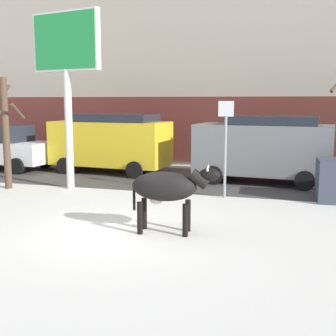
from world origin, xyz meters
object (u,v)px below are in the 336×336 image
Objects in this scene: car_white_sedan at (4,148)px; car_grey_van at (264,147)px; car_yellow_van at (111,141)px; street_sign at (225,141)px; bare_tree_right_lot at (5,130)px; billboard at (66,52)px; cow_black at (167,188)px; pedestrian_near_billboard at (170,144)px.

car_grey_van is (10.57, -0.04, 0.33)m from car_white_sedan.
car_yellow_van is 1.68× the size of street_sign.
bare_tree_right_lot is at bearing -52.01° from car_white_sedan.
billboard reaches higher than car_white_sedan.
cow_black is 0.44× the size of car_white_sedan.
billboard is (-4.41, 3.76, 3.32)m from cow_black.
car_grey_van is 8.62m from bare_tree_right_lot.
billboard is 7.43m from pedestrian_near_billboard.
bare_tree_right_lot reaches higher than car_white_sedan.
pedestrian_near_billboard is (1.56, 3.03, -0.36)m from car_yellow_van.
billboard is 1.29× the size of car_white_sedan.
pedestrian_near_billboard is at bearing 62.74° from car_yellow_van.
car_grey_van is at bearing -38.90° from pedestrian_near_billboard.
car_white_sedan is at bearing 127.99° from bare_tree_right_lot.
car_white_sedan reaches higher than cow_black.
cow_black is 0.54× the size of bare_tree_right_lot.
pedestrian_near_billboard is (-4.39, 3.55, -0.36)m from car_grey_van.
billboard is at bearing -103.31° from pedestrian_near_billboard.
pedestrian_near_billboard is 7.83m from bare_tree_right_lot.
billboard reaches higher than car_yellow_van.
street_sign is at bearing -107.51° from car_grey_van.
pedestrian_near_billboard is 7.30m from street_sign.
car_yellow_van reaches higher than cow_black.
cow_black is 0.41× the size of car_grey_van.
billboard is at bearing -89.25° from car_yellow_van.
bare_tree_right_lot reaches higher than cow_black.
street_sign is at bearing 80.83° from cow_black.
billboard is 6.46m from car_white_sedan.
street_sign reaches higher than car_yellow_van.
car_white_sedan is at bearing 179.78° from car_grey_van.
car_yellow_van and car_grey_van have the same top height.
car_yellow_van reaches higher than pedestrian_near_billboard.
pedestrian_near_billboard is at bearing 29.59° from car_white_sedan.
billboard is 1.18× the size of car_grey_van.
car_grey_van is at bearing 77.22° from cow_black.
street_sign is (5.03, 0.06, -2.64)m from billboard.
car_yellow_van is 2.73× the size of pedestrian_near_billboard.
pedestrian_near_billboard is at bearing 63.12° from bare_tree_right_lot.
car_yellow_van is 4.40m from bare_tree_right_lot.
cow_black is 7.24m from bare_tree_right_lot.
bare_tree_right_lot is at bearing -165.65° from billboard.
car_yellow_van is at bearing 121.98° from cow_black.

